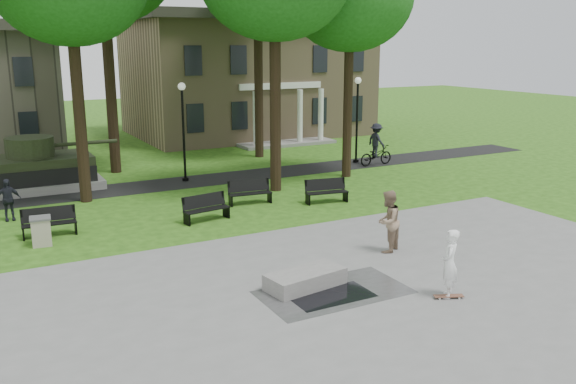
% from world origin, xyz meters
% --- Properties ---
extents(ground, '(120.00, 120.00, 0.00)m').
position_xyz_m(ground, '(0.00, 0.00, 0.00)').
color(ground, '#264D12').
rests_on(ground, ground).
extents(plaza, '(22.00, 16.00, 0.02)m').
position_xyz_m(plaza, '(0.00, -5.00, 0.01)').
color(plaza, gray).
rests_on(plaza, ground).
extents(footpath, '(44.00, 2.60, 0.01)m').
position_xyz_m(footpath, '(0.00, 12.00, 0.01)').
color(footpath, black).
rests_on(footpath, ground).
extents(building_right, '(17.00, 12.00, 8.60)m').
position_xyz_m(building_right, '(10.00, 26.00, 4.34)').
color(building_right, '#9E8460').
rests_on(building_right, ground).
extents(lamp_mid, '(0.36, 0.36, 4.73)m').
position_xyz_m(lamp_mid, '(0.50, 12.30, 2.79)').
color(lamp_mid, black).
rests_on(lamp_mid, ground).
extents(lamp_right, '(0.36, 0.36, 4.73)m').
position_xyz_m(lamp_right, '(10.50, 12.30, 2.79)').
color(lamp_right, black).
rests_on(lamp_right, ground).
extents(tank_monument, '(7.45, 3.40, 2.40)m').
position_xyz_m(tank_monument, '(-6.46, 14.00, 0.86)').
color(tank_monument, gray).
rests_on(tank_monument, ground).
extents(puddle, '(2.20, 1.20, 0.00)m').
position_xyz_m(puddle, '(-0.67, -2.91, 0.02)').
color(puddle, black).
rests_on(puddle, plaza).
extents(concrete_block, '(2.32, 1.32, 0.45)m').
position_xyz_m(concrete_block, '(-0.97, -2.03, 0.24)').
color(concrete_block, gray).
rests_on(concrete_block, plaza).
extents(skateboard, '(0.79, 0.50, 0.07)m').
position_xyz_m(skateboard, '(1.96, -4.47, 0.06)').
color(skateboard, brown).
rests_on(skateboard, plaza).
extents(skateboarder, '(0.79, 0.78, 1.84)m').
position_xyz_m(skateboarder, '(2.01, -4.37, 0.94)').
color(skateboarder, white).
rests_on(skateboarder, plaza).
extents(friend_watching, '(1.22, 1.15, 2.00)m').
position_xyz_m(friend_watching, '(2.80, -0.71, 1.02)').
color(friend_watching, '#93785F').
rests_on(friend_watching, plaza).
extents(pedestrian_walker, '(0.95, 0.41, 1.61)m').
position_xyz_m(pedestrian_walker, '(-7.60, 8.90, 0.80)').
color(pedestrian_walker, black).
rests_on(pedestrian_walker, ground).
extents(cyclist, '(2.18, 1.25, 2.31)m').
position_xyz_m(cyclist, '(11.02, 11.15, 0.94)').
color(cyclist, black).
rests_on(cyclist, ground).
extents(park_bench_0, '(1.83, 0.64, 1.00)m').
position_xyz_m(park_bench_0, '(-6.51, 6.20, 0.52)').
color(park_bench_0, black).
rests_on(park_bench_0, ground).
extents(park_bench_1, '(1.85, 0.81, 1.00)m').
position_xyz_m(park_bench_1, '(-1.04, 5.39, 0.52)').
color(park_bench_1, black).
rests_on(park_bench_1, ground).
extents(park_bench_2, '(1.84, 0.73, 1.00)m').
position_xyz_m(park_bench_2, '(1.45, 6.90, 0.52)').
color(park_bench_2, black).
rests_on(park_bench_2, ground).
extents(park_bench_3, '(1.85, 0.82, 1.00)m').
position_xyz_m(park_bench_3, '(4.35, 5.56, 0.52)').
color(park_bench_3, black).
rests_on(park_bench_3, ground).
extents(trash_bin, '(0.72, 0.72, 0.96)m').
position_xyz_m(trash_bin, '(-6.87, 5.23, 0.49)').
color(trash_bin, '#A7A18A').
rests_on(trash_bin, ground).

